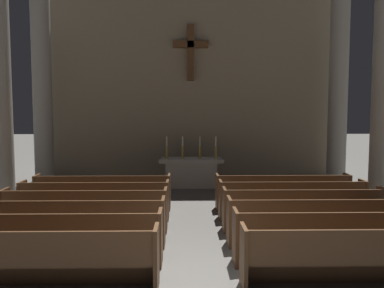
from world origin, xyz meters
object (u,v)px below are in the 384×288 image
object	(u,v)px
pew_right_row_4	(304,209)
pew_right_row_6	(282,192)
pew_right_row_2	(337,237)
altar	(191,172)
candlestick_inner_left	(183,151)
pew_left_row_4	(85,210)
pew_right_row_5	(292,200)
column_left_third	(42,78)
pew_left_row_3	(73,223)
candlestick_inner_right	(200,151)
pew_right_row_3	(318,221)
pew_right_row_1	(362,257)
pew_left_row_6	(103,192)
candlestick_outer_left	(167,151)
candlestick_outer_right	(216,151)
column_right_third	(338,79)
pew_left_row_5	(95,200)
pew_left_row_2	(57,238)
pew_left_row_1	(36,259)

from	to	relation	value
pew_right_row_4	pew_right_row_6	bearing A→B (deg)	90.00
pew_right_row_2	pew_right_row_6	bearing A→B (deg)	90.00
altar	candlestick_inner_left	bearing A→B (deg)	-180.00
pew_left_row_4	pew_right_row_5	size ratio (longest dim) A/B	1.00
pew_left_row_4	column_left_third	distance (m)	6.63
pew_left_row_3	candlestick_inner_right	world-z (taller)	candlestick_inner_right
pew_right_row_2	pew_right_row_3	xyz separation A→B (m)	(0.00, 0.95, 0.00)
pew_right_row_1	candlestick_inner_left	world-z (taller)	candlestick_inner_left
column_left_third	pew_right_row_3	bearing A→B (deg)	-39.10
pew_right_row_6	pew_left_row_6	bearing A→B (deg)	180.00
pew_right_row_5	pew_right_row_6	size ratio (longest dim) A/B	1.00
candlestick_outer_left	candlestick_outer_right	distance (m)	1.70
pew_right_row_5	pew_right_row_6	distance (m)	0.95
pew_left_row_4	column_right_third	world-z (taller)	column_right_third
pew_left_row_5	pew_right_row_6	size ratio (longest dim) A/B	1.00
column_left_third	pew_left_row_2	bearing A→B (deg)	-69.17
column_right_third	pew_right_row_4	bearing A→B (deg)	-117.58
pew_right_row_4	column_right_third	distance (m)	6.63
candlestick_inner_left	candlestick_outer_right	size ratio (longest dim) A/B	1.00
pew_left_row_2	pew_left_row_3	size ratio (longest dim) A/B	1.00
pew_left_row_1	pew_left_row_6	world-z (taller)	same
pew_left_row_2	column_right_third	world-z (taller)	column_right_third
candlestick_outer_right	column_left_third	bearing A→B (deg)	179.73
pew_left_row_2	pew_left_row_6	size ratio (longest dim) A/B	1.00
column_left_third	pew_left_row_1	bearing A→B (deg)	-71.48
pew_left_row_2	column_right_third	distance (m)	10.76
pew_left_row_2	candlestick_outer_left	world-z (taller)	candlestick_outer_left
candlestick_outer_right	pew_right_row_4	bearing A→B (deg)	-73.07
candlestick_inner_left	pew_left_row_3	bearing A→B (deg)	-109.15
pew_left_row_1	altar	xyz separation A→B (m)	(2.40, 7.95, 0.06)
pew_left_row_4	candlestick_inner_right	size ratio (longest dim) A/B	4.73
pew_right_row_2	altar	xyz separation A→B (m)	(-2.40, 7.00, 0.06)
pew_right_row_4	candlestick_outer_left	size ratio (longest dim) A/B	4.73
pew_left_row_3	pew_right_row_6	bearing A→B (deg)	30.81
pew_left_row_3	altar	distance (m)	6.50
pew_right_row_4	altar	world-z (taller)	altar
pew_right_row_1	column_left_third	bearing A→B (deg)	133.12
pew_right_row_4	pew_right_row_6	distance (m)	1.91
pew_left_row_5	candlestick_inner_left	xyz separation A→B (m)	(2.10, 4.14, 0.78)
pew_right_row_2	pew_left_row_3	bearing A→B (deg)	168.76
pew_left_row_4	pew_right_row_3	world-z (taller)	same
pew_left_row_3	pew_right_row_3	xyz separation A→B (m)	(4.80, 0.00, 0.00)
pew_left_row_5	pew_left_row_6	world-z (taller)	same
pew_left_row_1	pew_left_row_6	xyz separation A→B (m)	(0.00, 4.77, 0.00)
pew_right_row_1	pew_right_row_3	bearing A→B (deg)	90.00
pew_left_row_2	pew_right_row_5	xyz separation A→B (m)	(4.80, 2.86, 0.00)
candlestick_inner_right	altar	bearing A→B (deg)	180.00
pew_right_row_2	column_right_third	xyz separation A→B (m)	(2.67, 7.03, 3.26)
pew_left_row_4	candlestick_inner_right	distance (m)	5.81
pew_right_row_3	column_left_third	distance (m)	10.17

